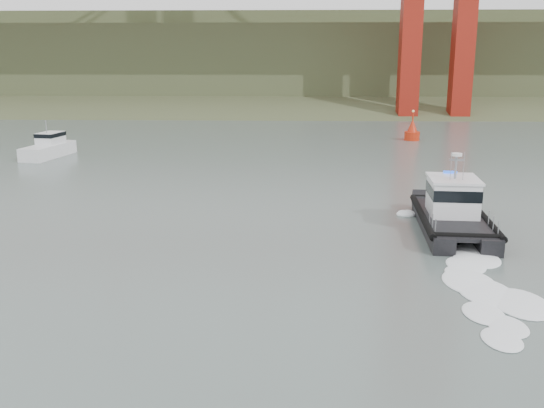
# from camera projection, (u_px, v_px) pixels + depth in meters

# --- Properties ---
(ground) EXTENTS (400.00, 400.00, 0.00)m
(ground) POSITION_uv_depth(u_px,v_px,m) (287.00, 324.00, 22.88)
(ground) COLOR #52615D
(ground) RESTS_ON ground
(headlands) EXTENTS (500.00, 105.36, 27.12)m
(headlands) POSITION_uv_depth(u_px,v_px,m) (292.00, 66.00, 142.88)
(headlands) COLOR #3E4B2B
(headlands) RESTS_ON ground
(patrol_boat) EXTENTS (4.21, 9.79, 4.64)m
(patrol_boat) POSITION_uv_depth(u_px,v_px,m) (453.00, 210.00, 34.84)
(patrol_boat) COLOR black
(patrol_boat) RESTS_ON ground
(motorboat) EXTENTS (3.42, 7.08, 3.73)m
(motorboat) POSITION_uv_depth(u_px,v_px,m) (49.00, 147.00, 59.65)
(motorboat) COLOR silver
(motorboat) RESTS_ON ground
(nav_buoy) EXTENTS (1.79, 1.79, 3.74)m
(nav_buoy) POSITION_uv_depth(u_px,v_px,m) (412.00, 132.00, 71.09)
(nav_buoy) COLOR #B8240C
(nav_buoy) RESTS_ON ground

